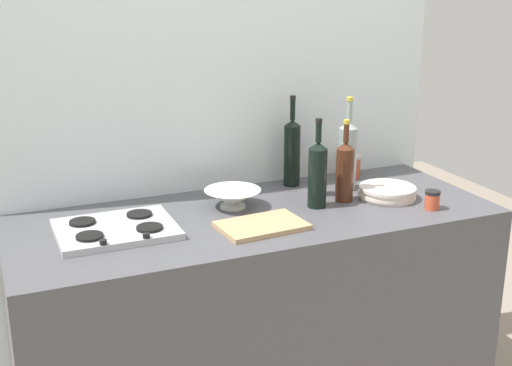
% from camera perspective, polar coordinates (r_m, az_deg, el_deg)
% --- Properties ---
extents(counter_block, '(1.80, 0.70, 0.90)m').
position_cam_1_polar(counter_block, '(2.73, -0.00, -11.50)').
color(counter_block, '#4C4C51').
rests_on(counter_block, ground).
extents(backsplash_panel, '(1.90, 0.06, 2.59)m').
position_cam_1_polar(backsplash_panel, '(2.78, -3.08, 7.59)').
color(backsplash_panel, silver).
rests_on(backsplash_panel, ground).
extents(stovetop_hob, '(0.40, 0.32, 0.04)m').
position_cam_1_polar(stovetop_hob, '(2.41, -11.60, -3.77)').
color(stovetop_hob, '#B2B2B7').
rests_on(stovetop_hob, counter_block).
extents(plate_stack, '(0.23, 0.23, 0.05)m').
position_cam_1_polar(plate_stack, '(2.75, 10.88, -0.76)').
color(plate_stack, silver).
rests_on(plate_stack, counter_block).
extents(wine_bottle_leftmost, '(0.07, 0.07, 0.32)m').
position_cam_1_polar(wine_bottle_leftmost, '(2.67, 7.41, 1.05)').
color(wine_bottle_leftmost, '#472314').
rests_on(wine_bottle_leftmost, counter_block).
extents(wine_bottle_mid_left, '(0.07, 0.07, 0.38)m').
position_cam_1_polar(wine_bottle_mid_left, '(2.84, 3.02, 2.65)').
color(wine_bottle_mid_left, black).
rests_on(wine_bottle_mid_left, counter_block).
extents(wine_bottle_mid_right, '(0.07, 0.07, 0.34)m').
position_cam_1_polar(wine_bottle_mid_right, '(2.59, 5.14, 0.81)').
color(wine_bottle_mid_right, black).
rests_on(wine_bottle_mid_right, counter_block).
extents(wine_bottle_rightmost, '(0.08, 0.08, 0.38)m').
position_cam_1_polar(wine_bottle_rightmost, '(2.81, 7.64, 2.39)').
color(wine_bottle_rightmost, gray).
rests_on(wine_bottle_rightmost, counter_block).
extents(mixing_bowl, '(0.22, 0.22, 0.07)m').
position_cam_1_polar(mixing_bowl, '(2.60, -1.96, -1.23)').
color(mixing_bowl, white).
rests_on(mixing_bowl, counter_block).
extents(condiment_jar_front, '(0.06, 0.06, 0.10)m').
position_cam_1_polar(condiment_jar_front, '(2.74, 5.16, 0.04)').
color(condiment_jar_front, '#C64C2D').
rests_on(condiment_jar_front, counter_block).
extents(condiment_jar_rear, '(0.08, 0.08, 0.10)m').
position_cam_1_polar(condiment_jar_rear, '(2.99, 7.98, 1.38)').
color(condiment_jar_rear, '#C64C2D').
rests_on(condiment_jar_rear, counter_block).
extents(condiment_jar_spare, '(0.06, 0.06, 0.07)m').
position_cam_1_polar(condiment_jar_spare, '(2.66, 14.47, -1.37)').
color(condiment_jar_spare, '#C64C2D').
rests_on(condiment_jar_spare, counter_block).
extents(cutting_board, '(0.31, 0.22, 0.02)m').
position_cam_1_polar(cutting_board, '(2.40, 0.47, -3.57)').
color(cutting_board, tan).
rests_on(cutting_board, counter_block).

